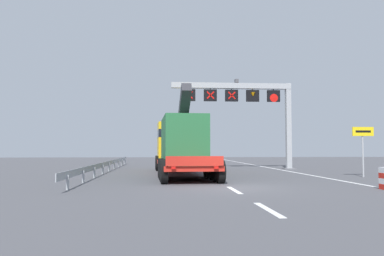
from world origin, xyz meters
TOP-DOWN VIEW (x-y plane):
  - ground at (0.00, 0.00)m, footprint 112.00×112.00m
  - lane_markings at (-0.15, 11.20)m, footprint 0.20×37.00m
  - edge_line_right at (6.20, 12.00)m, footprint 0.20×63.00m
  - overhead_lane_gantry at (3.87, 14.07)m, footprint 9.98×0.90m
  - heavy_haul_truck_red at (-1.86, 9.25)m, footprint 3.50×14.14m
  - exit_sign_yellow at (8.69, 5.21)m, footprint 1.28×0.15m
  - guardrail_left at (-6.88, 12.07)m, footprint 0.13×28.14m

SIDE VIEW (x-z plane):
  - ground at x=0.00m, z-range 0.00..0.00m
  - edge_line_right at x=6.20m, z-range 0.00..0.01m
  - lane_markings at x=-0.15m, z-range 0.00..0.01m
  - guardrail_left at x=-6.88m, z-range 0.18..0.94m
  - heavy_haul_truck_red at x=-1.86m, z-range -0.66..4.64m
  - exit_sign_yellow at x=8.69m, z-range 0.71..3.63m
  - overhead_lane_gantry at x=3.87m, z-range 1.93..9.19m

